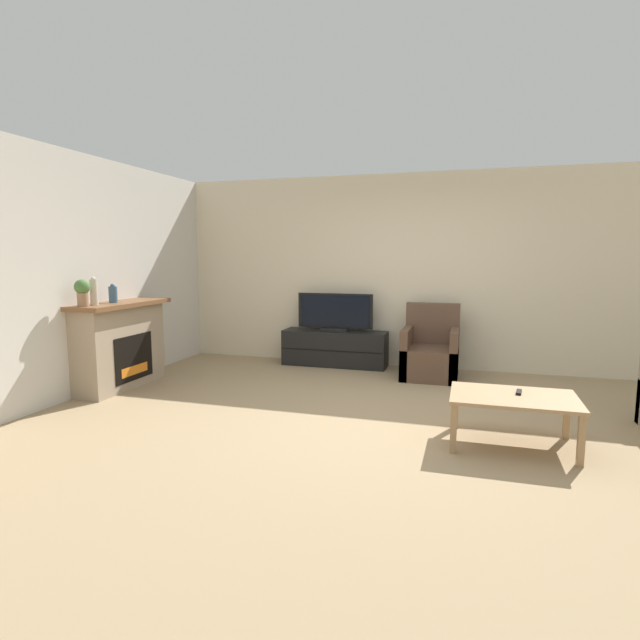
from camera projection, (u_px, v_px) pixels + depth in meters
ground_plane at (382, 419)px, 4.83m from camera, size 24.00×24.00×0.00m
wall_back at (414, 272)px, 6.98m from camera, size 12.00×0.06×2.70m
wall_left at (84, 275)px, 5.63m from camera, size 0.06×12.00×2.70m
fireplace at (120, 344)px, 5.93m from camera, size 0.49×1.35×1.03m
mantel_vase_left at (94, 292)px, 5.46m from camera, size 0.08×0.08×0.31m
mantel_vase_centre_left at (113, 294)px, 5.76m from camera, size 0.10×0.10×0.22m
potted_plant at (82, 291)px, 5.30m from camera, size 0.16×0.16×0.29m
tv_stand at (335, 348)px, 7.16m from camera, size 1.49×0.43×0.50m
tv at (335, 314)px, 7.09m from camera, size 1.09×0.18×0.54m
armchair at (430, 354)px, 6.48m from camera, size 0.70×0.76×0.94m
coffee_table at (513, 401)px, 4.11m from camera, size 1.00×0.67×0.43m
remote at (519, 392)px, 4.17m from camera, size 0.06×0.15×0.02m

